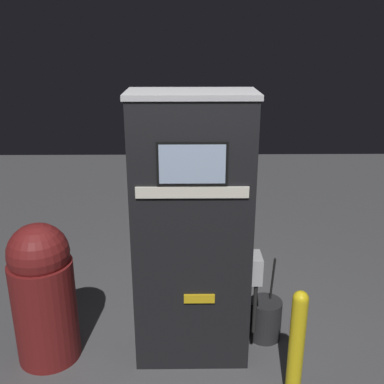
# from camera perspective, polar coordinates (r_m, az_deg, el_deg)

# --- Properties ---
(ground_plane) EXTENTS (14.00, 14.00, 0.00)m
(ground_plane) POSITION_cam_1_polar(r_m,az_deg,el_deg) (3.98, 0.02, -21.55)
(ground_plane) COLOR #4C4C4F
(gas_pump) EXTENTS (1.02, 0.51, 2.23)m
(gas_pump) POSITION_cam_1_polar(r_m,az_deg,el_deg) (3.57, 0.02, -5.31)
(gas_pump) COLOR black
(gas_pump) RESTS_ON ground_plane
(safety_bollard) EXTENTS (0.12, 0.12, 0.92)m
(safety_bollard) POSITION_cam_1_polar(r_m,az_deg,el_deg) (3.53, 13.14, -18.25)
(safety_bollard) COLOR yellow
(safety_bollard) RESTS_ON ground_plane
(trash_bin) EXTENTS (0.52, 0.52, 1.22)m
(trash_bin) POSITION_cam_1_polar(r_m,az_deg,el_deg) (3.95, -18.37, -11.97)
(trash_bin) COLOR maroon
(trash_bin) RESTS_ON ground_plane
(squeegee_bucket) EXTENTS (0.29, 0.29, 0.82)m
(squeegee_bucket) POSITION_cam_1_polar(r_m,az_deg,el_deg) (4.25, 9.25, -15.60)
(squeegee_bucket) COLOR #262628
(squeegee_bucket) RESTS_ON ground_plane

